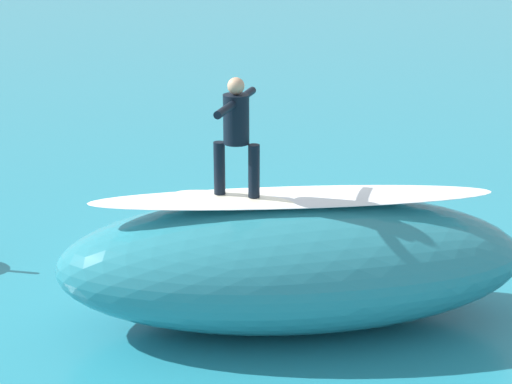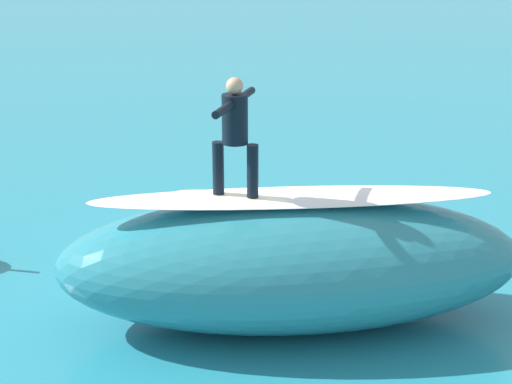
{
  "view_description": "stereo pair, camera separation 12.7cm",
  "coord_description": "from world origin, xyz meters",
  "px_view_note": "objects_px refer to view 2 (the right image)",
  "views": [
    {
      "loc": [
        1.69,
        12.72,
        5.78
      ],
      "look_at": [
        0.17,
        0.18,
        1.44
      ],
      "focal_mm": 57.92,
      "sensor_mm": 36.0,
      "label": 1
    },
    {
      "loc": [
        1.57,
        12.74,
        5.78
      ],
      "look_at": [
        0.17,
        0.18,
        1.44
      ],
      "focal_mm": 57.92,
      "sensor_mm": 36.0,
      "label": 2
    }
  ],
  "objects_px": {
    "surfboard_riding": "(236,198)",
    "surfer_riding": "(235,128)",
    "surfboard_paddling": "(271,232)",
    "surfer_paddling": "(273,221)"
  },
  "relations": [
    {
      "from": "surfboard_riding",
      "to": "surfer_riding",
      "type": "distance_m",
      "value": 1.01
    },
    {
      "from": "surfer_riding",
      "to": "surfboard_paddling",
      "type": "distance_m",
      "value": 4.63
    },
    {
      "from": "surfer_riding",
      "to": "surfboard_paddling",
      "type": "relative_size",
      "value": 0.79
    },
    {
      "from": "surfer_paddling",
      "to": "surfboard_riding",
      "type": "bearing_deg",
      "value": 4.47
    },
    {
      "from": "surfboard_riding",
      "to": "surfboard_paddling",
      "type": "height_order",
      "value": "surfboard_riding"
    },
    {
      "from": "surfboard_riding",
      "to": "surfer_riding",
      "type": "height_order",
      "value": "surfer_riding"
    },
    {
      "from": "surfboard_paddling",
      "to": "surfer_paddling",
      "type": "xyz_separation_m",
      "value": [
        -0.04,
        -0.11,
        0.16
      ]
    },
    {
      "from": "surfboard_riding",
      "to": "surfer_paddling",
      "type": "height_order",
      "value": "surfboard_riding"
    },
    {
      "from": "surfboard_riding",
      "to": "surfer_paddling",
      "type": "distance_m",
      "value": 4.1
    },
    {
      "from": "surfer_riding",
      "to": "surfboard_paddling",
      "type": "xyz_separation_m",
      "value": [
        -0.96,
        -3.45,
        -2.93
      ]
    }
  ]
}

